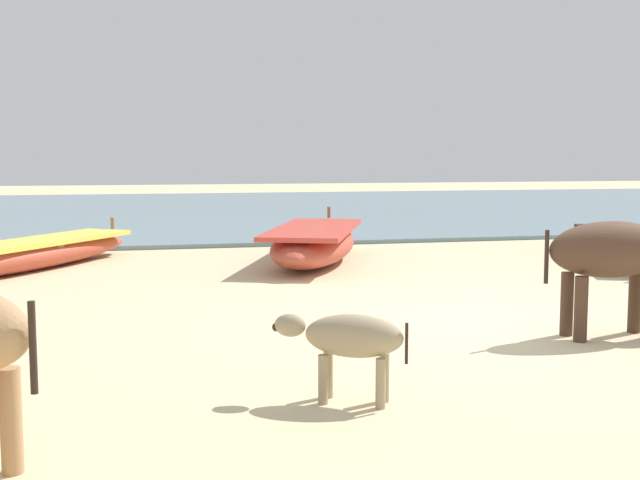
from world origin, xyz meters
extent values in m
plane|color=beige|center=(0.00, 0.00, 0.00)|extent=(80.00, 80.00, 0.00)
cube|color=slate|center=(0.00, 17.10, 0.04)|extent=(60.00, 20.00, 0.08)
ellipsoid|color=#B74733|center=(-5.02, 4.87, 0.22)|extent=(3.36, 4.35, 0.43)
cube|color=#EAD84C|center=(-5.02, 4.87, 0.40)|extent=(3.03, 3.87, 0.07)
cube|color=olive|center=(-4.83, 5.16, 0.33)|extent=(0.69, 0.52, 0.04)
cylinder|color=olive|center=(-3.81, 6.64, 0.53)|extent=(0.06, 0.06, 0.20)
ellipsoid|color=#1E669E|center=(4.13, 3.79, 0.22)|extent=(2.38, 4.16, 0.45)
cube|color=black|center=(4.13, 3.79, 0.41)|extent=(2.18, 3.69, 0.07)
cube|color=olive|center=(4.01, 3.50, 0.35)|extent=(0.76, 0.40, 0.04)
ellipsoid|color=#B74733|center=(-0.71, 4.68, 0.29)|extent=(2.50, 3.98, 0.58)
cube|color=#CC3F33|center=(-0.71, 4.68, 0.54)|extent=(2.31, 3.55, 0.07)
cube|color=olive|center=(-0.60, 4.95, 0.45)|extent=(0.98, 0.48, 0.04)
cylinder|color=olive|center=(-0.07, 6.32, 0.68)|extent=(0.06, 0.06, 0.20)
ellipsoid|color=#4C3323|center=(0.83, -0.92, 0.82)|extent=(1.22, 0.54, 0.52)
cylinder|color=#4C3323|center=(1.18, -0.81, 0.30)|extent=(0.12, 0.12, 0.60)
cylinder|color=#4C3323|center=(0.49, -0.78, 0.30)|extent=(0.12, 0.12, 0.60)
cylinder|color=#4C3323|center=(0.47, -1.04, 0.30)|extent=(0.12, 0.12, 0.60)
cylinder|color=#2D2119|center=(0.20, -0.89, 0.77)|extent=(0.04, 0.04, 0.49)
ellipsoid|color=tan|center=(-2.01, -2.30, 0.47)|extent=(0.73, 0.55, 0.30)
ellipsoid|color=tan|center=(-2.41, -2.09, 0.52)|extent=(0.26, 0.22, 0.16)
sphere|color=#2D2119|center=(-2.50, -2.05, 0.50)|extent=(0.08, 0.08, 0.06)
cylinder|color=tan|center=(-2.22, -2.28, 0.17)|extent=(0.07, 0.07, 0.34)
cylinder|color=tan|center=(-2.16, -2.14, 0.17)|extent=(0.07, 0.07, 0.34)
cylinder|color=tan|center=(-1.87, -2.46, 0.17)|extent=(0.07, 0.07, 0.34)
cylinder|color=tan|center=(-1.80, -2.33, 0.17)|extent=(0.07, 0.07, 0.34)
cylinder|color=#2D2119|center=(-1.70, -2.47, 0.44)|extent=(0.02, 0.02, 0.28)
cylinder|color=tan|center=(-4.11, -3.05, 0.29)|extent=(0.11, 0.11, 0.57)
cylinder|color=#2D2119|center=(-3.95, -3.31, 0.73)|extent=(0.04, 0.04, 0.47)
camera|label=1|loc=(-3.45, -7.40, 1.68)|focal=44.67mm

